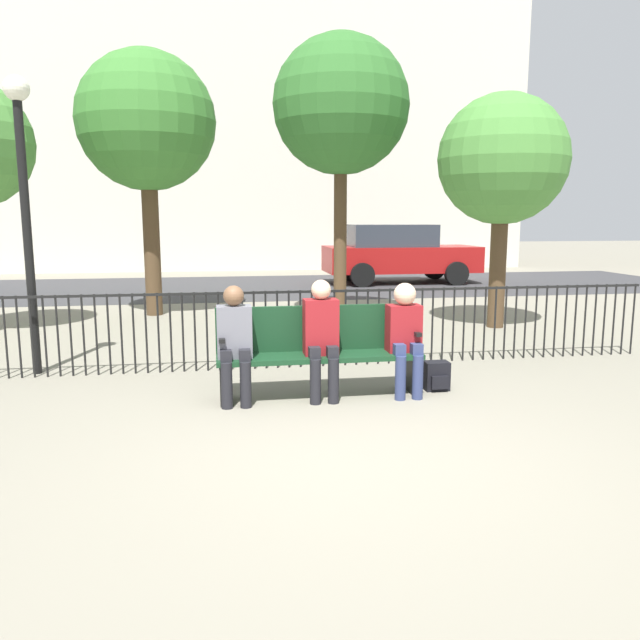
{
  "coord_description": "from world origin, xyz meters",
  "views": [
    {
      "loc": [
        -1.02,
        -4.46,
        1.82
      ],
      "look_at": [
        0.0,
        1.61,
        0.8
      ],
      "focal_mm": 35.0,
      "sensor_mm": 36.0,
      "label": 1
    }
  ],
  "objects_px": {
    "tree_2": "(147,123)",
    "lamp_post": "(23,179)",
    "park_bench": "(319,347)",
    "tree_3": "(503,161)",
    "tree_0": "(341,107)",
    "seated_person_1": "(322,334)",
    "seated_person_0": "(235,338)",
    "backpack": "(437,376)",
    "parked_car_0": "(398,253)",
    "seated_person_2": "(405,332)"
  },
  "relations": [
    {
      "from": "tree_2",
      "to": "lamp_post",
      "type": "height_order",
      "value": "tree_2"
    },
    {
      "from": "park_bench",
      "to": "tree_3",
      "type": "distance_m",
      "value": 5.47
    },
    {
      "from": "park_bench",
      "to": "tree_0",
      "type": "height_order",
      "value": "tree_0"
    },
    {
      "from": "park_bench",
      "to": "seated_person_1",
      "type": "xyz_separation_m",
      "value": [
        0.01,
        -0.13,
        0.17
      ]
    },
    {
      "from": "seated_person_0",
      "to": "backpack",
      "type": "xyz_separation_m",
      "value": [
        2.12,
        0.11,
        -0.5
      ]
    },
    {
      "from": "backpack",
      "to": "parked_car_0",
      "type": "bearing_deg",
      "value": 75.66
    },
    {
      "from": "seated_person_1",
      "to": "seated_person_2",
      "type": "relative_size",
      "value": 1.04
    },
    {
      "from": "seated_person_1",
      "to": "tree_2",
      "type": "distance_m",
      "value": 6.93
    },
    {
      "from": "backpack",
      "to": "seated_person_2",
      "type": "bearing_deg",
      "value": -163.76
    },
    {
      "from": "seated_person_2",
      "to": "backpack",
      "type": "height_order",
      "value": "seated_person_2"
    },
    {
      "from": "tree_0",
      "to": "park_bench",
      "type": "bearing_deg",
      "value": -103.86
    },
    {
      "from": "tree_3",
      "to": "tree_0",
      "type": "bearing_deg",
      "value": 152.28
    },
    {
      "from": "lamp_post",
      "to": "parked_car_0",
      "type": "distance_m",
      "value": 11.7
    },
    {
      "from": "backpack",
      "to": "lamp_post",
      "type": "relative_size",
      "value": 0.09
    },
    {
      "from": "backpack",
      "to": "tree_0",
      "type": "distance_m",
      "value": 5.95
    },
    {
      "from": "park_bench",
      "to": "seated_person_0",
      "type": "distance_m",
      "value": 0.88
    },
    {
      "from": "seated_person_0",
      "to": "tree_2",
      "type": "bearing_deg",
      "value": 102.52
    },
    {
      "from": "park_bench",
      "to": "tree_2",
      "type": "relative_size",
      "value": 0.44
    },
    {
      "from": "parked_car_0",
      "to": "seated_person_0",
      "type": "bearing_deg",
      "value": -114.22
    },
    {
      "from": "park_bench",
      "to": "seated_person_0",
      "type": "height_order",
      "value": "seated_person_0"
    },
    {
      "from": "tree_3",
      "to": "tree_2",
      "type": "bearing_deg",
      "value": 158.1
    },
    {
      "from": "seated_person_0",
      "to": "seated_person_2",
      "type": "relative_size",
      "value": 1.0
    },
    {
      "from": "backpack",
      "to": "tree_3",
      "type": "bearing_deg",
      "value": 56.73
    },
    {
      "from": "park_bench",
      "to": "lamp_post",
      "type": "xyz_separation_m",
      "value": [
        -3.12,
        1.44,
        1.74
      ]
    },
    {
      "from": "seated_person_0",
      "to": "backpack",
      "type": "relative_size",
      "value": 3.81
    },
    {
      "from": "backpack",
      "to": "tree_2",
      "type": "distance_m",
      "value": 7.55
    },
    {
      "from": "park_bench",
      "to": "backpack",
      "type": "xyz_separation_m",
      "value": [
        1.27,
        -0.02,
        -0.35
      ]
    },
    {
      "from": "seated_person_1",
      "to": "tree_3",
      "type": "bearing_deg",
      "value": 45.51
    },
    {
      "from": "tree_0",
      "to": "lamp_post",
      "type": "distance_m",
      "value": 5.62
    },
    {
      "from": "tree_2",
      "to": "tree_0",
      "type": "bearing_deg",
      "value": -17.41
    },
    {
      "from": "park_bench",
      "to": "parked_car_0",
      "type": "distance_m",
      "value": 11.36
    },
    {
      "from": "lamp_post",
      "to": "parked_car_0",
      "type": "bearing_deg",
      "value": 52.27
    },
    {
      "from": "tree_3",
      "to": "seated_person_1",
      "type": "bearing_deg",
      "value": -134.49
    },
    {
      "from": "parked_car_0",
      "to": "backpack",
      "type": "bearing_deg",
      "value": -104.34
    },
    {
      "from": "tree_3",
      "to": "parked_car_0",
      "type": "distance_m",
      "value": 7.38
    },
    {
      "from": "tree_3",
      "to": "parked_car_0",
      "type": "xyz_separation_m",
      "value": [
        0.41,
        7.13,
        -1.86
      ]
    },
    {
      "from": "tree_2",
      "to": "lamp_post",
      "type": "distance_m",
      "value": 4.64
    },
    {
      "from": "tree_3",
      "to": "lamp_post",
      "type": "bearing_deg",
      "value": -162.9
    },
    {
      "from": "seated_person_2",
      "to": "tree_3",
      "type": "relative_size",
      "value": 0.31
    },
    {
      "from": "seated_person_0",
      "to": "park_bench",
      "type": "bearing_deg",
      "value": 8.9
    },
    {
      "from": "seated_person_0",
      "to": "lamp_post",
      "type": "height_order",
      "value": "lamp_post"
    },
    {
      "from": "seated_person_0",
      "to": "tree_3",
      "type": "height_order",
      "value": "tree_3"
    },
    {
      "from": "seated_person_1",
      "to": "tree_0",
      "type": "height_order",
      "value": "tree_0"
    },
    {
      "from": "tree_0",
      "to": "tree_3",
      "type": "distance_m",
      "value": 2.89
    },
    {
      "from": "seated_person_2",
      "to": "backpack",
      "type": "bearing_deg",
      "value": 16.24
    },
    {
      "from": "park_bench",
      "to": "tree_2",
      "type": "bearing_deg",
      "value": 110.5
    },
    {
      "from": "park_bench",
      "to": "parked_car_0",
      "type": "bearing_deg",
      "value": 69.43
    },
    {
      "from": "seated_person_2",
      "to": "tree_2",
      "type": "xyz_separation_m",
      "value": [
        -3.04,
        5.95,
        2.83
      ]
    },
    {
      "from": "tree_3",
      "to": "lamp_post",
      "type": "distance_m",
      "value": 7.02
    },
    {
      "from": "tree_0",
      "to": "tree_2",
      "type": "distance_m",
      "value": 3.52
    }
  ]
}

